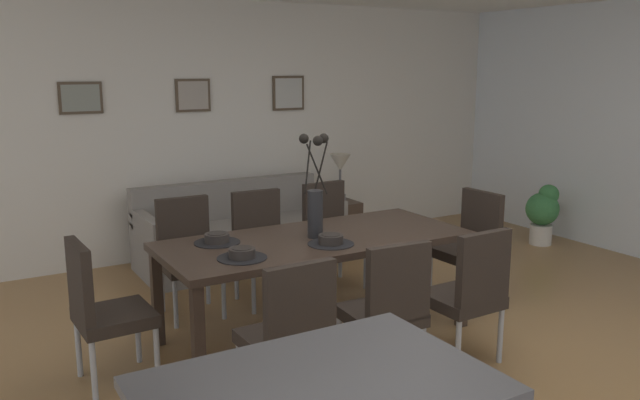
{
  "coord_description": "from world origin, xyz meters",
  "views": [
    {
      "loc": [
        -2.49,
        -3.17,
        1.94
      ],
      "look_at": [
        -0.18,
        0.76,
        1.0
      ],
      "focal_mm": 36.57,
      "sensor_mm": 36.0,
      "label": 1
    }
  ],
  "objects": [
    {
      "name": "back_wall_panel",
      "position": [
        0.0,
        3.25,
        1.3
      ],
      "size": [
        9.0,
        0.1,
        2.6
      ],
      "primitive_type": "cube",
      "color": "silver",
      "rests_on": "ground"
    },
    {
      "name": "dining_chair_far_left",
      "position": [
        -0.24,
        -0.14,
        0.51
      ],
      "size": [
        0.47,
        0.47,
        0.92
      ],
      "color": "black",
      "rests_on": "ground"
    },
    {
      "name": "potted_plant",
      "position": [
        3.16,
        1.61,
        0.37
      ],
      "size": [
        0.36,
        0.36,
        0.67
      ],
      "color": "silver",
      "rests_on": "ground"
    },
    {
      "name": "bowl_near_right",
      "position": [
        -0.9,
        0.94,
        0.78
      ],
      "size": [
        0.17,
        0.17,
        0.07
      ],
      "color": "#2D2826",
      "rests_on": "dining_table"
    },
    {
      "name": "bowl_near_left",
      "position": [
        -0.9,
        0.51,
        0.78
      ],
      "size": [
        0.17,
        0.17,
        0.07
      ],
      "color": "#2D2826",
      "rests_on": "dining_table"
    },
    {
      "name": "dining_chair_head_east",
      "position": [
        1.24,
        0.71,
        0.51
      ],
      "size": [
        0.46,
        0.46,
        0.92
      ],
      "color": "black",
      "rests_on": "ground"
    },
    {
      "name": "dining_chair_head_west",
      "position": [
        -1.74,
        0.73,
        0.51
      ],
      "size": [
        0.46,
        0.46,
        0.92
      ],
      "color": "black",
      "rests_on": "ground"
    },
    {
      "name": "placemat_far_left",
      "position": [
        -0.24,
        0.51,
        0.74
      ],
      "size": [
        0.32,
        0.32,
        0.01
      ],
      "primitive_type": "cylinder",
      "color": "black",
      "rests_on": "dining_table"
    },
    {
      "name": "dining_chair_far_right",
      "position": [
        -0.26,
        1.59,
        0.51
      ],
      "size": [
        0.46,
        0.46,
        0.92
      ],
      "color": "black",
      "rests_on": "ground"
    },
    {
      "name": "dining_chair_near_left",
      "position": [
        -0.92,
        -0.18,
        0.51
      ],
      "size": [
        0.45,
        0.45,
        0.92
      ],
      "color": "black",
      "rests_on": "ground"
    },
    {
      "name": "sofa",
      "position": [
        -0.02,
        2.63,
        0.28
      ],
      "size": [
        1.96,
        0.84,
        0.8
      ],
      "color": "gray",
      "rests_on": "ground"
    },
    {
      "name": "dining_table",
      "position": [
        -0.24,
        0.72,
        0.67
      ],
      "size": [
        2.2,
        0.95,
        0.74
      ],
      "color": "#33261E",
      "rests_on": "ground"
    },
    {
      "name": "framed_picture_left",
      "position": [
        -1.32,
        3.18,
        1.65
      ],
      "size": [
        0.39,
        0.03,
        0.29
      ],
      "color": "#473828"
    },
    {
      "name": "framed_picture_center",
      "position": [
        -0.24,
        3.18,
        1.65
      ],
      "size": [
        0.36,
        0.03,
        0.33
      ],
      "color": "#473828"
    },
    {
      "name": "framed_picture_right",
      "position": [
        0.84,
        3.18,
        1.65
      ],
      "size": [
        0.37,
        0.03,
        0.37
      ],
      "color": "#473828"
    },
    {
      "name": "dining_chair_near_right",
      "position": [
        -0.89,
        1.62,
        0.51
      ],
      "size": [
        0.46,
        0.46,
        0.92
      ],
      "color": "black",
      "rests_on": "ground"
    },
    {
      "name": "dining_chair_mid_right",
      "position": [
        0.44,
        1.64,
        0.51
      ],
      "size": [
        0.47,
        0.47,
        0.92
      ],
      "color": "black",
      "rests_on": "ground"
    },
    {
      "name": "placemat_near_left",
      "position": [
        -0.9,
        0.51,
        0.74
      ],
      "size": [
        0.32,
        0.32,
        0.01
      ],
      "primitive_type": "cylinder",
      "color": "black",
      "rests_on": "dining_table"
    },
    {
      "name": "centerpiece_vase",
      "position": [
        -0.24,
        0.73,
        1.02
      ],
      "size": [
        0.21,
        0.23,
        0.73
      ],
      "color": "#232326",
      "rests_on": "dining_table"
    },
    {
      "name": "table_lamp",
      "position": [
        1.13,
        2.58,
        0.89
      ],
      "size": [
        0.22,
        0.22,
        0.51
      ],
      "color": "#4C4C51",
      "rests_on": "side_table"
    },
    {
      "name": "dining_chair_mid_left",
      "position": [
        0.39,
        -0.18,
        0.51
      ],
      "size": [
        0.45,
        0.45,
        0.92
      ],
      "color": "black",
      "rests_on": "ground"
    },
    {
      "name": "side_table",
      "position": [
        1.13,
        2.58,
        0.26
      ],
      "size": [
        0.36,
        0.36,
        0.52
      ],
      "primitive_type": "cube",
      "color": "#3D2D23",
      "rests_on": "ground"
    },
    {
      "name": "ground_plane",
      "position": [
        0.0,
        0.0,
        0.0
      ],
      "size": [
        9.0,
        9.0,
        0.0
      ],
      "primitive_type": "plane",
      "color": "olive"
    },
    {
      "name": "placemat_near_right",
      "position": [
        -0.9,
        0.94,
        0.74
      ],
      "size": [
        0.32,
        0.32,
        0.01
      ],
      "primitive_type": "cylinder",
      "color": "black",
      "rests_on": "dining_table"
    },
    {
      "name": "bowl_far_left",
      "position": [
        -0.24,
        0.51,
        0.78
      ],
      "size": [
        0.17,
        0.17,
        0.07
      ],
      "color": "#2D2826",
      "rests_on": "dining_table"
    }
  ]
}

